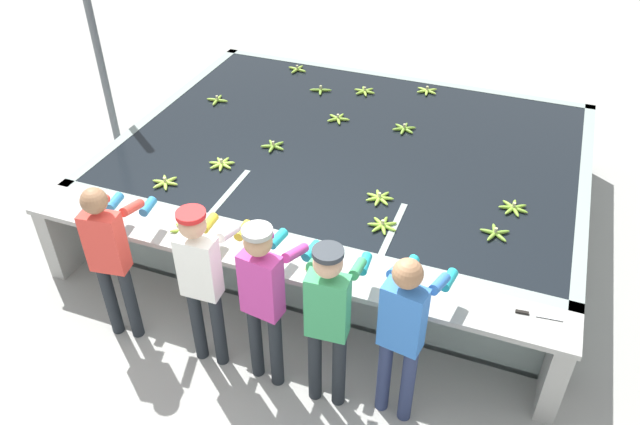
# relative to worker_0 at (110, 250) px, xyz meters

# --- Properties ---
(ground_plane) EXTENTS (80.00, 80.00, 0.00)m
(ground_plane) POSITION_rel_worker_0_xyz_m (1.30, 0.30, -0.96)
(ground_plane) COLOR #999993
(ground_plane) RESTS_ON ground
(wash_tank) EXTENTS (5.00, 3.74, 0.87)m
(wash_tank) POSITION_rel_worker_0_xyz_m (1.30, 2.62, -0.53)
(wash_tank) COLOR gray
(wash_tank) RESTS_ON ground
(work_ledge) EXTENTS (5.00, 0.45, 0.87)m
(work_ledge) POSITION_rel_worker_0_xyz_m (1.30, 0.53, -0.33)
(work_ledge) COLOR #9E9E99
(work_ledge) RESTS_ON ground
(worker_0) EXTENTS (0.47, 0.73, 1.61)m
(worker_0) POSITION_rel_worker_0_xyz_m (0.00, 0.00, 0.00)
(worker_0) COLOR #1E2328
(worker_0) RESTS_ON ground
(worker_1) EXTENTS (0.42, 0.72, 1.62)m
(worker_1) POSITION_rel_worker_0_xyz_m (0.89, 0.01, 0.02)
(worker_1) COLOR #1E2328
(worker_1) RESTS_ON ground
(worker_2) EXTENTS (0.47, 0.74, 1.63)m
(worker_2) POSITION_rel_worker_0_xyz_m (1.44, -0.01, 0.02)
(worker_2) COLOR #1E2328
(worker_2) RESTS_ON ground
(worker_3) EXTENTS (0.44, 0.73, 1.62)m
(worker_3) POSITION_rel_worker_0_xyz_m (1.99, -0.03, 0.01)
(worker_3) COLOR #1E2328
(worker_3) RESTS_ON ground
(worker_4) EXTENTS (0.47, 0.73, 1.63)m
(worker_4) POSITION_rel_worker_0_xyz_m (2.54, 0.04, 0.01)
(worker_4) COLOR navy
(worker_4) RESTS_ON ground
(banana_bunch_floating_0) EXTENTS (0.28, 0.28, 0.08)m
(banana_bunch_floating_0) POSITION_rel_worker_0_xyz_m (0.17, 1.66, -0.08)
(banana_bunch_floating_0) COLOR #9EC642
(banana_bunch_floating_0) RESTS_ON wash_tank
(banana_bunch_floating_1) EXTENTS (0.28, 0.27, 0.08)m
(banana_bunch_floating_1) POSITION_rel_worker_0_xyz_m (1.89, 1.66, -0.08)
(banana_bunch_floating_1) COLOR #8CB738
(banana_bunch_floating_1) RESTS_ON wash_tank
(banana_bunch_floating_2) EXTENTS (0.28, 0.27, 0.08)m
(banana_bunch_floating_2) POSITION_rel_worker_0_xyz_m (1.05, 3.83, -0.08)
(banana_bunch_floating_2) COLOR #8CB738
(banana_bunch_floating_2) RESTS_ON wash_tank
(banana_bunch_floating_3) EXTENTS (0.28, 0.27, 0.08)m
(banana_bunch_floating_3) POSITION_rel_worker_0_xyz_m (0.53, 2.19, -0.08)
(banana_bunch_floating_3) COLOR #75A333
(banana_bunch_floating_3) RESTS_ON wash_tank
(banana_bunch_floating_4) EXTENTS (0.28, 0.27, 0.08)m
(banana_bunch_floating_4) POSITION_rel_worker_0_xyz_m (3.12, 1.95, -0.08)
(banana_bunch_floating_4) COLOR #7FAD33
(banana_bunch_floating_4) RESTS_ON wash_tank
(banana_bunch_floating_5) EXTENTS (0.27, 0.28, 0.08)m
(banana_bunch_floating_5) POSITION_rel_worker_0_xyz_m (1.79, 4.13, -0.08)
(banana_bunch_floating_5) COLOR #9EC642
(banana_bunch_floating_5) RESTS_ON wash_tank
(banana_bunch_floating_6) EXTENTS (0.27, 0.27, 0.08)m
(banana_bunch_floating_6) POSITION_rel_worker_0_xyz_m (0.98, 3.03, -0.08)
(banana_bunch_floating_6) COLOR #8CB738
(banana_bunch_floating_6) RESTS_ON wash_tank
(banana_bunch_floating_7) EXTENTS (0.28, 0.28, 0.08)m
(banana_bunch_floating_7) POSITION_rel_worker_0_xyz_m (-0.58, 2.95, -0.08)
(banana_bunch_floating_7) COLOR #8CB738
(banana_bunch_floating_7) RESTS_ON wash_tank
(banana_bunch_floating_8) EXTENTS (0.27, 0.28, 0.08)m
(banana_bunch_floating_8) POSITION_rel_worker_0_xyz_m (3.01, 1.50, -0.08)
(banana_bunch_floating_8) COLOR #75A333
(banana_bunch_floating_8) RESTS_ON wash_tank
(banana_bunch_floating_9) EXTENTS (0.28, 0.27, 0.08)m
(banana_bunch_floating_9) POSITION_rel_worker_0_xyz_m (-0.19, 1.15, -0.08)
(banana_bunch_floating_9) COLOR #9EC642
(banana_bunch_floating_9) RESTS_ON wash_tank
(banana_bunch_floating_10) EXTENTS (0.28, 0.28, 0.08)m
(banana_bunch_floating_10) POSITION_rel_worker_0_xyz_m (2.04, 1.25, -0.08)
(banana_bunch_floating_10) COLOR #7FAD33
(banana_bunch_floating_10) RESTS_ON wash_tank
(banana_bunch_floating_11) EXTENTS (0.28, 0.28, 0.08)m
(banana_bunch_floating_11) POSITION_rel_worker_0_xyz_m (-0.00, 4.15, -0.08)
(banana_bunch_floating_11) COLOR #93BC3D
(banana_bunch_floating_11) RESTS_ON wash_tank
(banana_bunch_floating_12) EXTENTS (0.28, 0.28, 0.08)m
(banana_bunch_floating_12) POSITION_rel_worker_0_xyz_m (0.52, 3.67, -0.08)
(banana_bunch_floating_12) COLOR #75A333
(banana_bunch_floating_12) RESTS_ON wash_tank
(banana_bunch_floating_13) EXTENTS (0.26, 0.28, 0.08)m
(banana_bunch_floating_13) POSITION_rel_worker_0_xyz_m (1.76, 3.07, -0.08)
(banana_bunch_floating_13) COLOR #75A333
(banana_bunch_floating_13) RESTS_ON wash_tank
(banana_bunch_ledge_0) EXTENTS (0.28, 0.28, 0.08)m
(banana_bunch_ledge_0) POSITION_rel_worker_0_xyz_m (0.39, 0.55, -0.08)
(banana_bunch_ledge_0) COLOR #8CB738
(banana_bunch_ledge_0) RESTS_ON work_ledge
(banana_bunch_ledge_1) EXTENTS (0.28, 0.28, 0.08)m
(banana_bunch_ledge_1) POSITION_rel_worker_0_xyz_m (1.64, 0.58, -0.08)
(banana_bunch_ledge_1) COLOR #8CB738
(banana_bunch_ledge_1) RESTS_ON work_ledge
(knife_0) EXTENTS (0.35, 0.06, 0.02)m
(knife_0) POSITION_rel_worker_0_xyz_m (3.42, 0.60, -0.09)
(knife_0) COLOR silver
(knife_0) RESTS_ON work_ledge
(support_post_left) EXTENTS (0.09, 0.09, 3.20)m
(support_post_left) POSITION_rel_worker_0_xyz_m (-1.87, 2.53, 0.64)
(support_post_left) COLOR slate
(support_post_left) RESTS_ON ground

